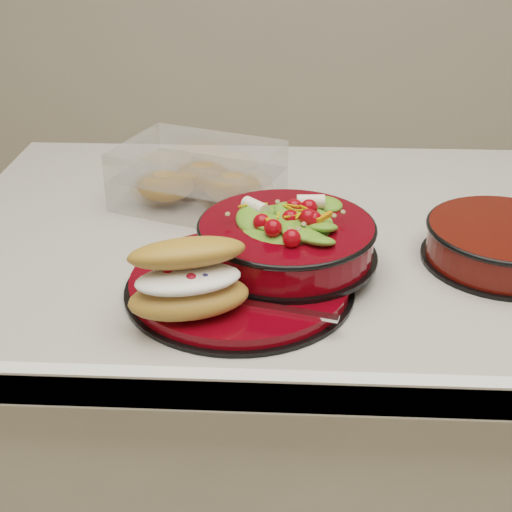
{
  "coord_description": "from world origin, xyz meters",
  "views": [
    {
      "loc": [
        -0.11,
        -0.97,
        1.37
      ],
      "look_at": [
        -0.15,
        -0.16,
        0.94
      ],
      "focal_mm": 50.0,
      "sensor_mm": 36.0,
      "label": 1
    }
  ],
  "objects_px": {
    "dinner_plate": "(240,284)",
    "extra_bowl": "(504,242)",
    "island_counter": "(341,453)",
    "fork": "(256,305)",
    "pastry_box": "(199,177)",
    "salad_bowl": "(286,232)",
    "croissant": "(189,279)"
  },
  "relations": [
    {
      "from": "pastry_box",
      "to": "salad_bowl",
      "type": "bearing_deg",
      "value": -36.58
    },
    {
      "from": "extra_bowl",
      "to": "fork",
      "type": "bearing_deg",
      "value": -153.41
    },
    {
      "from": "dinner_plate",
      "to": "pastry_box",
      "type": "bearing_deg",
      "value": 107.19
    },
    {
      "from": "island_counter",
      "to": "dinner_plate",
      "type": "height_order",
      "value": "dinner_plate"
    },
    {
      "from": "salad_bowl",
      "to": "fork",
      "type": "xyz_separation_m",
      "value": [
        -0.03,
        -0.13,
        -0.04
      ]
    },
    {
      "from": "salad_bowl",
      "to": "fork",
      "type": "relative_size",
      "value": 1.33
    },
    {
      "from": "dinner_plate",
      "to": "extra_bowl",
      "type": "distance_m",
      "value": 0.37
    },
    {
      "from": "pastry_box",
      "to": "fork",
      "type": "bearing_deg",
      "value": -52.2
    },
    {
      "from": "island_counter",
      "to": "croissant",
      "type": "xyz_separation_m",
      "value": [
        -0.22,
        -0.26,
        0.51
      ]
    },
    {
      "from": "dinner_plate",
      "to": "salad_bowl",
      "type": "distance_m",
      "value": 0.09
    },
    {
      "from": "extra_bowl",
      "to": "dinner_plate",
      "type": "bearing_deg",
      "value": -164.79
    },
    {
      "from": "pastry_box",
      "to": "extra_bowl",
      "type": "bearing_deg",
      "value": -1.95
    },
    {
      "from": "island_counter",
      "to": "fork",
      "type": "xyz_separation_m",
      "value": [
        -0.14,
        -0.25,
        0.47
      ]
    },
    {
      "from": "pastry_box",
      "to": "extra_bowl",
      "type": "distance_m",
      "value": 0.47
    },
    {
      "from": "dinner_plate",
      "to": "extra_bowl",
      "type": "height_order",
      "value": "extra_bowl"
    },
    {
      "from": "fork",
      "to": "pastry_box",
      "type": "bearing_deg",
      "value": 32.05
    },
    {
      "from": "dinner_plate",
      "to": "salad_bowl",
      "type": "relative_size",
      "value": 1.21
    },
    {
      "from": "dinner_plate",
      "to": "fork",
      "type": "relative_size",
      "value": 1.61
    },
    {
      "from": "dinner_plate",
      "to": "pastry_box",
      "type": "relative_size",
      "value": 1.03
    },
    {
      "from": "island_counter",
      "to": "pastry_box",
      "type": "relative_size",
      "value": 4.35
    },
    {
      "from": "dinner_plate",
      "to": "croissant",
      "type": "xyz_separation_m",
      "value": [
        -0.05,
        -0.08,
        0.05
      ]
    },
    {
      "from": "dinner_plate",
      "to": "salad_bowl",
      "type": "height_order",
      "value": "salad_bowl"
    },
    {
      "from": "island_counter",
      "to": "salad_bowl",
      "type": "distance_m",
      "value": 0.53
    },
    {
      "from": "island_counter",
      "to": "extra_bowl",
      "type": "xyz_separation_m",
      "value": [
        0.19,
        -0.09,
        0.48
      ]
    },
    {
      "from": "dinner_plate",
      "to": "extra_bowl",
      "type": "xyz_separation_m",
      "value": [
        0.35,
        0.1,
        0.02
      ]
    },
    {
      "from": "island_counter",
      "to": "fork",
      "type": "distance_m",
      "value": 0.55
    },
    {
      "from": "salad_bowl",
      "to": "croissant",
      "type": "xyz_separation_m",
      "value": [
        -0.11,
        -0.14,
        0.0
      ]
    },
    {
      "from": "fork",
      "to": "extra_bowl",
      "type": "bearing_deg",
      "value": -48.95
    },
    {
      "from": "dinner_plate",
      "to": "salad_bowl",
      "type": "bearing_deg",
      "value": 44.95
    },
    {
      "from": "island_counter",
      "to": "fork",
      "type": "bearing_deg",
      "value": -119.12
    },
    {
      "from": "salad_bowl",
      "to": "extra_bowl",
      "type": "bearing_deg",
      "value": 7.48
    },
    {
      "from": "croissant",
      "to": "extra_bowl",
      "type": "bearing_deg",
      "value": 6.41
    }
  ]
}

